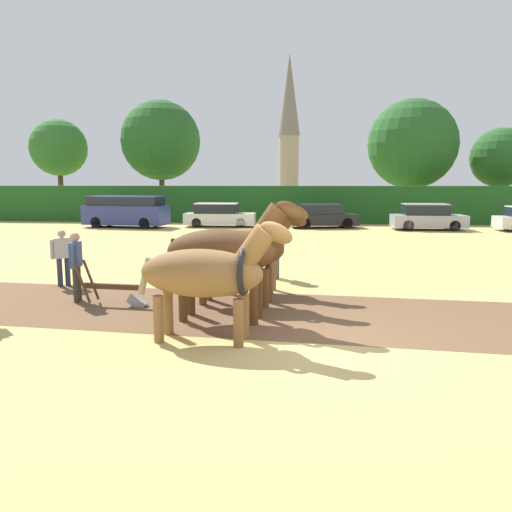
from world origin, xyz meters
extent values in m
plane|color=tan|center=(0.00, 0.00, 0.00)|extent=(240.00, 240.00, 0.00)
cube|color=brown|center=(-6.87, 2.65, 0.00)|extent=(33.44, 6.47, 0.01)
cube|color=#1E511E|center=(0.00, 26.85, 1.29)|extent=(71.95, 1.52, 2.58)
cylinder|color=#423323|center=(-21.60, 33.40, 2.22)|extent=(0.44, 0.44, 4.45)
sphere|color=#2D6628|center=(-21.60, 33.40, 5.77)|extent=(4.82, 4.82, 4.82)
cylinder|color=#423323|center=(-12.55, 33.35, 2.24)|extent=(0.44, 0.44, 4.48)
sphere|color=#235623|center=(-12.55, 33.35, 6.30)|extent=(6.63, 6.63, 6.63)
cylinder|color=#4C3823|center=(7.93, 32.56, 1.94)|extent=(0.44, 0.44, 3.87)
sphere|color=#235623|center=(7.93, 32.56, 5.79)|extent=(6.96, 6.96, 6.96)
cylinder|color=brown|center=(14.69, 32.68, 1.73)|extent=(0.44, 0.44, 3.47)
sphere|color=#235623|center=(14.69, 32.68, 4.72)|extent=(4.56, 4.56, 4.56)
cylinder|color=gray|center=(-3.15, 68.85, 4.89)|extent=(3.04, 3.04, 9.78)
cone|color=slate|center=(-3.15, 68.85, 15.76)|extent=(3.35, 3.35, 11.96)
ellipsoid|color=brown|center=(-2.06, 0.16, 1.24)|extent=(2.31, 1.08, 0.86)
cylinder|color=brown|center=(-1.31, 0.36, 0.43)|extent=(0.18, 0.18, 0.85)
cylinder|color=brown|center=(-1.35, -0.14, 0.43)|extent=(0.18, 0.18, 0.85)
cylinder|color=brown|center=(-2.77, 0.47, 0.43)|extent=(0.18, 0.18, 0.85)
cylinder|color=brown|center=(-2.81, -0.03, 0.43)|extent=(0.18, 0.18, 0.85)
cylinder|color=brown|center=(-1.11, 0.09, 1.71)|extent=(0.80, 0.47, 0.86)
ellipsoid|color=brown|center=(-0.72, 0.06, 1.99)|extent=(0.70, 0.31, 0.54)
cube|color=gray|center=(-0.93, 0.08, 1.90)|extent=(0.40, 0.11, 0.53)
cylinder|color=gray|center=(-3.13, 0.25, 1.15)|extent=(0.31, 0.14, 0.71)
torus|color=black|center=(-1.28, 0.10, 1.31)|extent=(0.18, 0.89, 0.88)
ellipsoid|color=#513319|center=(-1.95, 1.56, 1.43)|extent=(2.35, 1.16, 0.93)
cylinder|color=#513319|center=(-1.19, 1.78, 0.51)|extent=(0.18, 0.18, 1.01)
cylinder|color=#513319|center=(-1.23, 1.24, 0.51)|extent=(0.18, 0.18, 1.01)
cylinder|color=#513319|center=(-2.67, 1.89, 0.51)|extent=(0.18, 0.18, 1.01)
cylinder|color=#513319|center=(-2.71, 1.35, 0.51)|extent=(0.18, 0.18, 1.01)
cylinder|color=#513319|center=(-0.98, 1.49, 1.96)|extent=(0.90, 0.51, 0.98)
ellipsoid|color=#513319|center=(-0.53, 1.45, 2.29)|extent=(0.70, 0.31, 0.54)
cube|color=black|center=(-0.78, 1.47, 2.16)|extent=(0.46, 0.12, 0.61)
cylinder|color=black|center=(-3.03, 1.65, 1.33)|extent=(0.31, 0.14, 0.71)
torus|color=black|center=(-1.15, 1.50, 1.50)|extent=(0.18, 0.95, 0.94)
ellipsoid|color=brown|center=(-1.84, 2.97, 1.30)|extent=(2.35, 1.10, 0.88)
cylinder|color=brown|center=(-1.08, 3.16, 0.45)|extent=(0.18, 0.18, 0.91)
cylinder|color=brown|center=(-1.12, 2.66, 0.45)|extent=(0.18, 0.18, 0.91)
cylinder|color=brown|center=(-2.56, 3.28, 0.45)|extent=(0.18, 0.18, 0.91)
cylinder|color=brown|center=(-2.60, 2.77, 0.45)|extent=(0.18, 0.18, 0.91)
cylinder|color=brown|center=(-0.88, 2.89, 1.77)|extent=(0.80, 0.47, 0.85)
ellipsoid|color=brown|center=(-0.49, 2.86, 2.04)|extent=(0.70, 0.31, 0.54)
cube|color=black|center=(-0.71, 2.88, 1.95)|extent=(0.40, 0.11, 0.52)
cylinder|color=black|center=(-2.92, 3.05, 1.21)|extent=(0.31, 0.14, 0.71)
torus|color=black|center=(-1.05, 2.90, 1.37)|extent=(0.18, 0.90, 0.90)
ellipsoid|color=brown|center=(-1.73, 4.37, 1.24)|extent=(2.01, 1.03, 0.84)
cylinder|color=brown|center=(-1.08, 4.56, 0.43)|extent=(0.18, 0.18, 0.86)
cylinder|color=brown|center=(-1.12, 4.08, 0.43)|extent=(0.18, 0.18, 0.86)
cylinder|color=brown|center=(-2.35, 4.66, 0.43)|extent=(0.18, 0.18, 0.86)
cylinder|color=brown|center=(-2.38, 4.17, 0.43)|extent=(0.18, 0.18, 0.86)
cylinder|color=brown|center=(-0.91, 4.30, 1.76)|extent=(0.86, 0.46, 0.95)
ellipsoid|color=brown|center=(-0.45, 4.27, 2.08)|extent=(0.70, 0.31, 0.54)
cube|color=black|center=(-0.70, 4.29, 1.93)|extent=(0.46, 0.12, 0.62)
cylinder|color=black|center=(-2.66, 4.44, 1.15)|extent=(0.31, 0.14, 0.71)
torus|color=black|center=(-1.05, 4.32, 1.30)|extent=(0.18, 0.87, 0.86)
cube|color=#4C331E|center=(-4.65, 2.48, 0.45)|extent=(1.47, 0.21, 0.12)
cube|color=#939399|center=(-4.06, 2.43, 0.10)|extent=(0.50, 0.24, 0.39)
cylinder|color=#4C331E|center=(-5.29, 2.73, 0.55)|extent=(0.40, 0.09, 0.96)
cylinder|color=#4C331E|center=(-5.32, 2.33, 0.55)|extent=(0.40, 0.09, 0.96)
cylinder|color=#38332D|center=(-5.68, 2.88, 0.42)|extent=(0.14, 0.14, 0.84)
cylinder|color=#38332D|center=(-5.63, 2.66, 0.42)|extent=(0.14, 0.14, 0.84)
cube|color=#3D5184|center=(-5.66, 2.77, 1.14)|extent=(0.30, 0.52, 0.60)
sphere|color=tan|center=(-5.66, 2.77, 1.56)|extent=(0.23, 0.23, 0.23)
cylinder|color=#3D5184|center=(-5.72, 3.05, 1.12)|extent=(0.09, 0.09, 0.56)
cylinder|color=#3D5184|center=(-5.59, 2.49, 1.12)|extent=(0.09, 0.09, 0.56)
cylinder|color=#4C4C4C|center=(-1.07, 6.24, 0.40)|extent=(0.14, 0.14, 0.80)
cylinder|color=#4C4C4C|center=(-1.08, 6.04, 0.40)|extent=(0.14, 0.14, 0.80)
cube|color=#3D5184|center=(-1.08, 6.14, 1.08)|extent=(0.22, 0.47, 0.56)
sphere|color=tan|center=(-1.08, 6.14, 1.47)|extent=(0.22, 0.22, 0.22)
cylinder|color=#3D5184|center=(-1.07, 6.42, 1.06)|extent=(0.09, 0.09, 0.53)
cylinder|color=#3D5184|center=(-1.09, 5.86, 1.06)|extent=(0.09, 0.09, 0.53)
cylinder|color=tan|center=(-1.08, 6.14, 1.54)|extent=(0.41, 0.41, 0.02)
cylinder|color=tan|center=(-1.08, 6.14, 1.59)|extent=(0.20, 0.20, 0.10)
cylinder|color=#28334C|center=(-6.77, 4.53, 0.39)|extent=(0.14, 0.14, 0.78)
cylinder|color=#28334C|center=(-6.93, 4.40, 0.39)|extent=(0.14, 0.14, 0.78)
cube|color=#B7B7BC|center=(-6.85, 4.47, 1.06)|extent=(0.48, 0.44, 0.56)
sphere|color=tan|center=(-6.85, 4.47, 1.45)|extent=(0.21, 0.21, 0.21)
cylinder|color=#B7B7BC|center=(-6.64, 4.64, 1.04)|extent=(0.09, 0.09, 0.52)
cylinder|color=#B7B7BC|center=(-7.07, 4.29, 1.04)|extent=(0.09, 0.09, 0.52)
cube|color=navy|center=(-11.60, 22.10, 0.79)|extent=(5.42, 2.45, 1.19)
cube|color=black|center=(-11.60, 22.10, 1.65)|extent=(4.78, 2.19, 0.54)
cube|color=navy|center=(-11.60, 22.10, 1.95)|extent=(4.78, 2.19, 0.06)
cylinder|color=black|center=(-9.89, 22.73, 0.35)|extent=(0.72, 0.30, 0.70)
cylinder|color=black|center=(-10.08, 21.10, 0.35)|extent=(0.72, 0.30, 0.70)
cylinder|color=black|center=(-13.12, 23.10, 0.35)|extent=(0.72, 0.30, 0.70)
cylinder|color=black|center=(-13.31, 21.48, 0.35)|extent=(0.72, 0.30, 0.70)
cube|color=silver|center=(-5.76, 23.19, 0.52)|extent=(4.56, 1.94, 0.70)
cube|color=black|center=(-5.99, 23.19, 1.16)|extent=(2.76, 1.70, 0.59)
cube|color=silver|center=(-5.99, 23.19, 1.49)|extent=(2.76, 1.70, 0.06)
cylinder|color=black|center=(-4.40, 24.02, 0.31)|extent=(0.62, 0.24, 0.61)
cylinder|color=black|center=(-4.34, 22.47, 0.31)|extent=(0.62, 0.24, 0.61)
cylinder|color=black|center=(-7.19, 23.92, 0.31)|extent=(0.62, 0.24, 0.61)
cylinder|color=black|center=(-7.13, 22.36, 0.31)|extent=(0.62, 0.24, 0.61)
cube|color=black|center=(0.83, 23.19, 0.53)|extent=(4.44, 2.50, 0.68)
cube|color=black|center=(0.62, 23.15, 1.14)|extent=(2.76, 2.04, 0.56)
cube|color=black|center=(0.62, 23.15, 1.45)|extent=(2.76, 2.04, 0.06)
cylinder|color=black|center=(1.97, 24.20, 0.33)|extent=(0.70, 0.33, 0.67)
cylinder|color=black|center=(2.24, 22.62, 0.33)|extent=(0.70, 0.33, 0.67)
cylinder|color=black|center=(-0.59, 23.76, 0.33)|extent=(0.70, 0.33, 0.67)
cylinder|color=black|center=(-0.32, 22.18, 0.33)|extent=(0.70, 0.33, 0.67)
cube|color=#A8A8B2|center=(7.03, 22.34, 0.54)|extent=(4.27, 1.89, 0.73)
cube|color=black|center=(6.82, 22.34, 1.21)|extent=(2.57, 1.69, 0.61)
cube|color=#A8A8B2|center=(6.82, 22.34, 1.54)|extent=(2.57, 1.69, 0.06)
cylinder|color=black|center=(8.34, 23.17, 0.32)|extent=(0.64, 0.23, 0.64)
cylinder|color=black|center=(8.36, 21.54, 0.32)|extent=(0.64, 0.23, 0.64)
cylinder|color=black|center=(5.70, 23.14, 0.32)|extent=(0.64, 0.23, 0.64)
cylinder|color=black|center=(5.72, 21.51, 0.32)|extent=(0.64, 0.23, 0.64)
cylinder|color=black|center=(11.73, 22.86, 0.34)|extent=(0.67, 0.22, 0.67)
camera|label=1|loc=(-0.19, -8.44, 2.85)|focal=35.00mm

